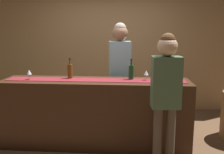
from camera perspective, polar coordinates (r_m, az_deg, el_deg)
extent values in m
plane|color=brown|center=(4.03, -3.52, -14.57)|extent=(10.00, 10.00, 0.00)
cube|color=tan|center=(5.53, -0.91, 7.95)|extent=(6.00, 0.12, 2.90)
cube|color=#3D2314|center=(3.84, -3.60, -7.92)|extent=(2.71, 0.60, 0.98)
cube|color=maroon|center=(3.71, -3.69, -0.66)|extent=(2.57, 0.28, 0.01)
cylinder|color=#194723|center=(3.74, 4.25, 1.01)|extent=(0.07, 0.07, 0.21)
cylinder|color=#194723|center=(3.72, 4.28, 3.18)|extent=(0.03, 0.03, 0.08)
cylinder|color=black|center=(3.71, 4.29, 3.89)|extent=(0.03, 0.03, 0.02)
cylinder|color=brown|center=(3.86, -9.25, 1.20)|extent=(0.07, 0.07, 0.21)
cylinder|color=brown|center=(3.84, -9.31, 3.30)|extent=(0.03, 0.03, 0.08)
cylinder|color=black|center=(3.83, -9.33, 3.98)|extent=(0.03, 0.03, 0.02)
cylinder|color=silver|center=(3.63, 11.06, -1.11)|extent=(0.06, 0.06, 0.00)
cylinder|color=silver|center=(3.62, 11.08, -0.50)|extent=(0.01, 0.01, 0.08)
cone|color=silver|center=(3.61, 11.12, 0.59)|extent=(0.07, 0.07, 0.06)
cylinder|color=silver|center=(3.93, -17.75, -0.54)|extent=(0.06, 0.06, 0.00)
cylinder|color=silver|center=(3.92, -17.78, 0.02)|extent=(0.01, 0.01, 0.08)
cone|color=silver|center=(3.91, -17.84, 1.03)|extent=(0.07, 0.07, 0.06)
cylinder|color=silver|center=(3.73, 7.52, -0.71)|extent=(0.06, 0.06, 0.00)
cylinder|color=silver|center=(3.72, 7.53, -0.11)|extent=(0.01, 0.01, 0.08)
cone|color=silver|center=(3.71, 7.56, 0.95)|extent=(0.07, 0.07, 0.06)
cylinder|color=#26262B|center=(4.40, 2.74, -6.44)|extent=(0.11, 0.11, 0.84)
cylinder|color=#26262B|center=(4.37, 0.67, -6.53)|extent=(0.11, 0.11, 0.84)
cube|color=#99D1E0|center=(4.22, 1.76, 3.36)|extent=(0.38, 0.27, 0.67)
sphere|color=#9E7051|center=(4.19, 1.80, 9.63)|extent=(0.25, 0.25, 0.25)
sphere|color=#AD9E8E|center=(4.19, 1.81, 10.58)|extent=(0.20, 0.20, 0.20)
cylinder|color=brown|center=(3.31, 10.00, -13.11)|extent=(0.11, 0.11, 0.78)
cylinder|color=brown|center=(3.35, 12.76, -12.98)|extent=(0.11, 0.11, 0.78)
cube|color=#4C6B4C|center=(3.12, 11.86, -1.20)|extent=(0.36, 0.23, 0.62)
sphere|color=#DBAD89|center=(3.06, 12.17, 6.63)|extent=(0.23, 0.23, 0.23)
sphere|color=brown|center=(3.05, 12.22, 7.83)|extent=(0.18, 0.18, 0.18)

